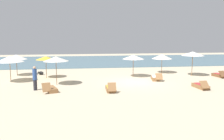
{
  "coord_description": "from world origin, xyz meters",
  "views": [
    {
      "loc": [
        -4.48,
        -19.11,
        3.96
      ],
      "look_at": [
        -1.91,
        -0.01,
        1.1
      ],
      "focal_mm": 38.5,
      "sensor_mm": 36.0,
      "label": 1
    }
  ],
  "objects_px": {
    "umbrella_1": "(10,59)",
    "umbrella_5": "(193,54)",
    "person_0": "(35,78)",
    "dog": "(41,73)",
    "lounger_4": "(220,75)",
    "umbrella_6": "(133,57)",
    "lounger_2": "(201,86)",
    "umbrella_2": "(16,57)",
    "umbrella_3": "(162,56)",
    "lounger_1": "(51,89)",
    "lounger_3": "(155,78)",
    "lounger_5": "(111,89)",
    "umbrella_4": "(56,59)",
    "umbrella_0": "(46,58)"
  },
  "relations": [
    {
      "from": "umbrella_6",
      "to": "dog",
      "type": "bearing_deg",
      "value": 164.59
    },
    {
      "from": "lounger_1",
      "to": "dog",
      "type": "relative_size",
      "value": 2.55
    },
    {
      "from": "umbrella_6",
      "to": "dog",
      "type": "xyz_separation_m",
      "value": [
        -8.82,
        2.43,
        -1.7
      ]
    },
    {
      "from": "umbrella_0",
      "to": "lounger_4",
      "type": "height_order",
      "value": "umbrella_0"
    },
    {
      "from": "lounger_4",
      "to": "umbrella_1",
      "type": "bearing_deg",
      "value": 179.34
    },
    {
      "from": "dog",
      "to": "umbrella_6",
      "type": "bearing_deg",
      "value": -15.41
    },
    {
      "from": "umbrella_2",
      "to": "lounger_4",
      "type": "relative_size",
      "value": 1.15
    },
    {
      "from": "lounger_4",
      "to": "dog",
      "type": "relative_size",
      "value": 2.59
    },
    {
      "from": "umbrella_5",
      "to": "lounger_3",
      "type": "distance_m",
      "value": 4.88
    },
    {
      "from": "umbrella_1",
      "to": "umbrella_5",
      "type": "relative_size",
      "value": 0.97
    },
    {
      "from": "umbrella_2",
      "to": "lounger_4",
      "type": "distance_m",
      "value": 19.44
    },
    {
      "from": "umbrella_1",
      "to": "lounger_5",
      "type": "bearing_deg",
      "value": -29.28
    },
    {
      "from": "lounger_3",
      "to": "umbrella_1",
      "type": "bearing_deg",
      "value": 176.04
    },
    {
      "from": "umbrella_0",
      "to": "dog",
      "type": "relative_size",
      "value": 2.9
    },
    {
      "from": "lounger_1",
      "to": "umbrella_2",
      "type": "bearing_deg",
      "value": 119.13
    },
    {
      "from": "umbrella_1",
      "to": "lounger_4",
      "type": "height_order",
      "value": "umbrella_1"
    },
    {
      "from": "person_0",
      "to": "dog",
      "type": "bearing_deg",
      "value": 95.55
    },
    {
      "from": "umbrella_3",
      "to": "umbrella_4",
      "type": "xyz_separation_m",
      "value": [
        -10.24,
        -4.62,
        0.36
      ]
    },
    {
      "from": "umbrella_0",
      "to": "umbrella_1",
      "type": "xyz_separation_m",
      "value": [
        -2.73,
        -1.54,
        0.09
      ]
    },
    {
      "from": "umbrella_5",
      "to": "lounger_4",
      "type": "distance_m",
      "value": 3.19
    },
    {
      "from": "umbrella_3",
      "to": "lounger_1",
      "type": "distance_m",
      "value": 12.58
    },
    {
      "from": "lounger_3",
      "to": "umbrella_6",
      "type": "bearing_deg",
      "value": 131.17
    },
    {
      "from": "umbrella_2",
      "to": "lounger_2",
      "type": "xyz_separation_m",
      "value": [
        14.93,
        -7.68,
        -1.64
      ]
    },
    {
      "from": "umbrella_6",
      "to": "lounger_1",
      "type": "relative_size",
      "value": 1.18
    },
    {
      "from": "umbrella_4",
      "to": "lounger_2",
      "type": "xyz_separation_m",
      "value": [
        10.71,
        -2.7,
        -1.9
      ]
    },
    {
      "from": "umbrella_0",
      "to": "umbrella_5",
      "type": "distance_m",
      "value": 13.8
    },
    {
      "from": "umbrella_6",
      "to": "lounger_1",
      "type": "height_order",
      "value": "umbrella_6"
    },
    {
      "from": "lounger_4",
      "to": "person_0",
      "type": "distance_m",
      "value": 16.53
    },
    {
      "from": "umbrella_5",
      "to": "umbrella_4",
      "type": "bearing_deg",
      "value": -168.47
    },
    {
      "from": "lounger_3",
      "to": "umbrella_0",
      "type": "bearing_deg",
      "value": 166.02
    },
    {
      "from": "lounger_3",
      "to": "lounger_4",
      "type": "height_order",
      "value": "lounger_3"
    },
    {
      "from": "umbrella_6",
      "to": "dog",
      "type": "distance_m",
      "value": 9.3
    },
    {
      "from": "umbrella_1",
      "to": "lounger_4",
      "type": "xyz_separation_m",
      "value": [
        18.8,
        -0.22,
        -1.76
      ]
    },
    {
      "from": "umbrella_4",
      "to": "lounger_1",
      "type": "relative_size",
      "value": 1.29
    },
    {
      "from": "umbrella_5",
      "to": "lounger_3",
      "type": "bearing_deg",
      "value": -158.49
    },
    {
      "from": "umbrella_4",
      "to": "lounger_3",
      "type": "xyz_separation_m",
      "value": [
        8.4,
        0.92,
        -1.9
      ]
    },
    {
      "from": "umbrella_4",
      "to": "lounger_5",
      "type": "distance_m",
      "value": 5.14
    },
    {
      "from": "umbrella_3",
      "to": "dog",
      "type": "distance_m",
      "value": 12.36
    },
    {
      "from": "lounger_4",
      "to": "umbrella_6",
      "type": "bearing_deg",
      "value": 171.59
    },
    {
      "from": "lounger_3",
      "to": "person_0",
      "type": "distance_m",
      "value": 10.11
    },
    {
      "from": "lounger_2",
      "to": "dog",
      "type": "bearing_deg",
      "value": 148.24
    },
    {
      "from": "person_0",
      "to": "lounger_5",
      "type": "bearing_deg",
      "value": -10.62
    },
    {
      "from": "lounger_4",
      "to": "lounger_5",
      "type": "xyz_separation_m",
      "value": [
        -10.88,
        -4.22,
        0.0
      ]
    },
    {
      "from": "lounger_2",
      "to": "person_0",
      "type": "bearing_deg",
      "value": 175.1
    },
    {
      "from": "umbrella_0",
      "to": "lounger_2",
      "type": "distance_m",
      "value": 13.47
    },
    {
      "from": "umbrella_1",
      "to": "lounger_5",
      "type": "xyz_separation_m",
      "value": [
        7.92,
        -4.44,
        -1.76
      ]
    },
    {
      "from": "umbrella_1",
      "to": "person_0",
      "type": "height_order",
      "value": "umbrella_1"
    },
    {
      "from": "lounger_2",
      "to": "dog",
      "type": "distance_m",
      "value": 14.97
    },
    {
      "from": "lounger_4",
      "to": "dog",
      "type": "xyz_separation_m",
      "value": [
        -16.86,
        3.62,
        0.01
      ]
    },
    {
      "from": "umbrella_6",
      "to": "lounger_4",
      "type": "xyz_separation_m",
      "value": [
        8.04,
        -1.19,
        -1.71
      ]
    }
  ]
}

